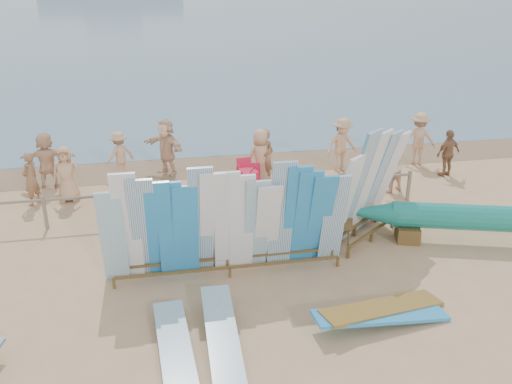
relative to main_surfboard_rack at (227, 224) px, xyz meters
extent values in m
plane|color=tan|center=(-0.30, 0.05, -1.18)|extent=(160.00, 160.00, 0.00)
cube|color=#806448|center=(-0.30, 7.25, -1.18)|extent=(40.00, 2.60, 0.01)
cube|color=gray|center=(-0.30, 3.05, -0.38)|extent=(12.00, 0.06, 0.06)
cube|color=gray|center=(-4.30, 3.05, -0.73)|extent=(0.08, 0.08, 0.90)
cube|color=gray|center=(-2.30, 3.05, -0.73)|extent=(0.08, 0.08, 0.90)
cube|color=gray|center=(-0.30, 3.05, -0.73)|extent=(0.08, 0.08, 0.90)
cube|color=gray|center=(1.70, 3.05, -0.73)|extent=(0.08, 0.08, 0.90)
cube|color=gray|center=(3.70, 3.05, -0.73)|extent=(0.08, 0.08, 0.90)
cube|color=gray|center=(5.70, 3.05, -0.73)|extent=(0.08, 0.08, 0.90)
cube|color=brown|center=(0.01, -0.21, -0.94)|extent=(4.92, 0.06, 0.06)
cube|color=brown|center=(0.01, 0.21, -0.94)|extent=(4.92, 0.06, 0.06)
cube|color=#7EB2CB|center=(-2.38, 0.00, -0.08)|extent=(0.52, 0.47, 2.19)
cube|color=white|center=(-2.07, 0.00, 0.12)|extent=(0.52, 0.68, 2.60)
cube|color=silver|center=(-1.75, 0.00, 0.06)|extent=(0.52, 0.79, 2.47)
cube|color=#2989CE|center=(-1.43, 0.00, 0.02)|extent=(0.52, 0.73, 2.38)
cube|color=#2989CE|center=(-1.19, 0.00, -0.01)|extent=(0.52, 0.54, 2.33)
cube|color=#2989CE|center=(-0.87, 0.00, -0.06)|extent=(0.52, 0.54, 2.23)
cube|color=silver|center=(-0.55, 0.00, 0.14)|extent=(0.52, 0.75, 2.63)
cube|color=white|center=(-0.32, 0.00, 0.08)|extent=(0.52, 0.84, 2.51)
cube|color=white|center=(0.00, 0.00, 0.06)|extent=(0.52, 0.58, 2.47)
cube|color=white|center=(0.32, 0.00, 0.01)|extent=(0.52, 0.55, 2.37)
cube|color=#7EB2CB|center=(0.64, 0.00, -0.05)|extent=(0.52, 0.67, 2.25)
cube|color=white|center=(0.88, 0.00, -0.12)|extent=(0.52, 0.76, 2.12)
cube|color=silver|center=(1.20, 0.00, 0.13)|extent=(0.52, 0.61, 2.61)
cube|color=#2989CE|center=(1.51, 0.00, 0.07)|extent=(0.52, 0.68, 2.50)
cube|color=#2989CE|center=(1.75, 0.00, 0.02)|extent=(0.52, 0.71, 2.39)
cube|color=#2989CE|center=(2.07, 0.00, -0.04)|extent=(0.52, 0.78, 2.27)
cube|color=silver|center=(2.39, 0.00, -0.07)|extent=(0.52, 0.59, 2.22)
cube|color=brown|center=(3.68, 0.78, -0.91)|extent=(1.73, 1.40, 0.06)
cube|color=brown|center=(3.38, 1.15, -0.91)|extent=(1.73, 1.40, 0.06)
cube|color=white|center=(2.74, 0.34, 0.07)|extent=(0.87, 0.87, 2.49)
cube|color=silver|center=(3.14, 0.66, 0.31)|extent=(0.97, 1.00, 2.97)
cube|color=white|center=(3.54, 0.98, 0.25)|extent=(0.98, 1.02, 2.85)
cube|color=silver|center=(3.94, 1.30, 0.19)|extent=(1.00, 1.03, 2.73)
cube|color=white|center=(4.27, 1.56, 0.13)|extent=(1.00, 1.05, 2.61)
cube|color=brown|center=(4.59, 0.71, -0.98)|extent=(0.71, 0.78, 0.39)
cylinder|color=#188679|center=(6.44, 0.13, -0.49)|extent=(4.72, 2.02, 0.65)
cone|color=#188679|center=(3.66, 1.00, -0.49)|extent=(1.41, 0.96, 0.60)
cube|color=brown|center=(2.66, 0.64, -0.51)|extent=(0.99, 0.85, 0.05)
cube|color=white|center=(2.66, 0.64, -0.27)|extent=(0.42, 0.19, 0.39)
cube|color=#7EB2CB|center=(-0.45, -2.44, -1.18)|extent=(0.61, 2.70, 0.38)
cube|color=#7EB2CB|center=(-1.29, -2.62, -1.18)|extent=(0.72, 2.73, 0.25)
cube|color=#2989CE|center=(2.57, -2.43, -1.18)|extent=(2.73, 0.77, 0.39)
cube|color=olive|center=(2.70, -2.21, -1.18)|extent=(2.74, 1.30, 0.41)
cube|color=red|center=(1.26, 4.21, -0.83)|extent=(0.68, 0.64, 0.05)
cube|color=red|center=(1.30, 4.46, -0.53)|extent=(0.61, 0.28, 0.59)
cube|color=red|center=(0.57, 3.61, -0.88)|extent=(0.68, 0.67, 0.05)
cube|color=red|center=(0.44, 3.79, -0.62)|extent=(0.51, 0.42, 0.51)
cube|color=red|center=(1.19, 4.29, -0.63)|extent=(0.56, 0.81, 0.55)
cube|color=red|center=(1.15, 4.59, -0.28)|extent=(0.47, 0.23, 0.35)
imported|color=beige|center=(-1.06, 6.64, -0.26)|extent=(1.53, 1.65, 1.83)
imported|color=tan|center=(4.61, 5.80, -0.27)|extent=(1.26, 0.82, 1.81)
imported|color=#8C6042|center=(-4.91, 4.77, -0.40)|extent=(0.54, 0.65, 1.56)
imported|color=tan|center=(-2.54, 6.51, -0.41)|extent=(1.06, 0.86, 1.53)
imported|color=tan|center=(-3.95, 4.90, -0.36)|extent=(0.80, 0.39, 1.63)
imported|color=beige|center=(5.46, 3.82, -0.31)|extent=(0.92, 0.64, 1.73)
imported|color=tan|center=(7.42, 6.00, -0.28)|extent=(1.26, 0.94, 1.80)
imported|color=#8C6042|center=(1.86, 5.06, -0.29)|extent=(0.70, 0.71, 1.76)
imported|color=#8C6042|center=(7.81, 4.72, -0.41)|extent=(0.97, 0.62, 1.54)
imported|color=beige|center=(-4.67, 6.09, -0.30)|extent=(1.66, 0.65, 1.75)
imported|color=tan|center=(1.75, 5.07, -0.28)|extent=(0.96, 0.65, 1.79)
camera|label=1|loc=(-1.34, -10.37, 5.04)|focal=38.00mm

